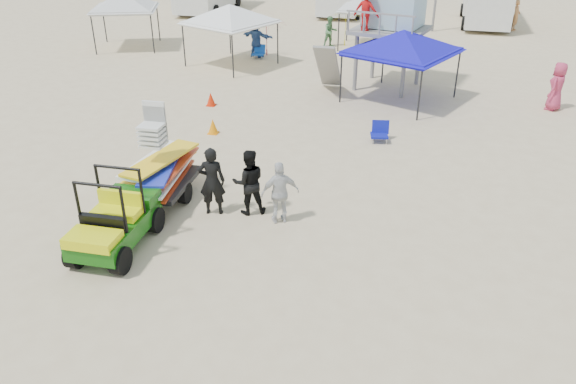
% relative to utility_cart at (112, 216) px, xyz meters
% --- Properties ---
extents(ground, '(140.00, 140.00, 0.00)m').
position_rel_utility_cart_xyz_m(ground, '(3.14, -1.84, -0.83)').
color(ground, beige).
rests_on(ground, ground).
extents(utility_cart, '(1.27, 2.37, 1.78)m').
position_rel_utility_cart_xyz_m(utility_cart, '(0.00, 0.00, 0.00)').
color(utility_cart, '#11540D').
rests_on(utility_cart, ground).
extents(surf_trailer, '(1.47, 2.62, 2.30)m').
position_rel_utility_cart_xyz_m(surf_trailer, '(0.00, 2.33, 0.11)').
color(surf_trailer, black).
rests_on(surf_trailer, ground).
extents(man_left, '(0.72, 0.56, 1.74)m').
position_rel_utility_cart_xyz_m(man_left, '(1.52, 2.03, 0.04)').
color(man_left, black).
rests_on(man_left, ground).
extents(man_mid, '(1.00, 0.91, 1.67)m').
position_rel_utility_cart_xyz_m(man_mid, '(2.37, 2.28, 0.01)').
color(man_mid, black).
rests_on(man_mid, ground).
extents(man_right, '(0.98, 0.76, 1.56)m').
position_rel_utility_cart_xyz_m(man_right, '(3.22, 2.03, -0.05)').
color(man_right, silver).
rests_on(man_right, ground).
extents(lifeguard_tower, '(3.25, 3.25, 4.29)m').
position_rel_utility_cart_xyz_m(lifeguard_tower, '(4.52, 13.67, 2.37)').
color(lifeguard_tower, gray).
rests_on(lifeguard_tower, ground).
extents(canopy_blue, '(4.44, 4.44, 3.06)m').
position_rel_utility_cart_xyz_m(canopy_blue, '(5.21, 12.03, 1.68)').
color(canopy_blue, black).
rests_on(canopy_blue, ground).
extents(canopy_white_a, '(4.21, 4.21, 3.13)m').
position_rel_utility_cart_xyz_m(canopy_white_a, '(-2.68, 15.23, 1.76)').
color(canopy_white_a, black).
rests_on(canopy_white_a, ground).
extents(umbrella_a, '(2.25, 2.28, 1.84)m').
position_rel_utility_cart_xyz_m(umbrella_a, '(-1.61, 17.27, 0.09)').
color(umbrella_a, red).
rests_on(umbrella_a, ground).
extents(umbrella_b, '(2.31, 2.34, 1.76)m').
position_rel_utility_cart_xyz_m(umbrella_b, '(1.79, 20.27, 0.05)').
color(umbrella_b, yellow).
rests_on(umbrella_b, ground).
extents(cone_near, '(0.34, 0.34, 0.50)m').
position_rel_utility_cart_xyz_m(cone_near, '(-1.51, 9.59, -0.58)').
color(cone_near, red).
rests_on(cone_near, ground).
extents(cone_far, '(0.34, 0.34, 0.50)m').
position_rel_utility_cart_xyz_m(cone_far, '(-0.42, 6.98, -0.58)').
color(cone_far, orange).
rests_on(cone_far, ground).
extents(beach_chair_a, '(0.54, 0.58, 0.64)m').
position_rel_utility_cart_xyz_m(beach_chair_a, '(-1.83, 16.74, -0.51)').
color(beach_chair_a, '#1047B2').
rests_on(beach_chair_a, ground).
extents(beach_chair_b, '(0.63, 0.67, 0.64)m').
position_rel_utility_cart_xyz_m(beach_chair_b, '(4.97, 7.72, -0.51)').
color(beach_chair_b, '#0D1595').
rests_on(beach_chair_b, ground).
extents(distant_beachgoers, '(14.17, 15.12, 1.81)m').
position_rel_utility_cart_xyz_m(distant_beachgoers, '(3.13, 17.65, 0.04)').
color(distant_beachgoers, '#528957').
rests_on(distant_beachgoers, ground).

